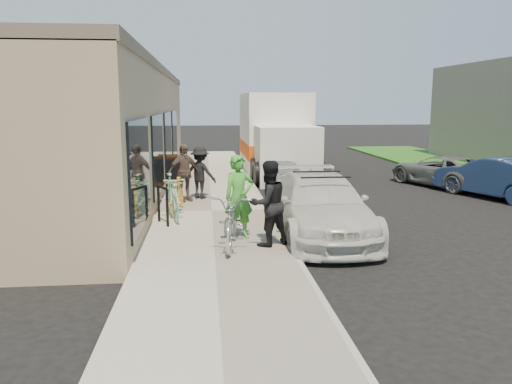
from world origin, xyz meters
name	(u,v)px	position (x,y,z in m)	size (l,w,h in m)	color
ground	(307,245)	(0.00, 0.00, 0.00)	(120.00, 120.00, 0.00)	black
sidewalk	(212,213)	(-2.00, 3.00, 0.07)	(3.00, 34.00, 0.15)	#A9A498
curb	(268,212)	(-0.45, 3.00, 0.07)	(0.12, 34.00, 0.13)	#A29A94
storefront	(117,129)	(-5.24, 7.99, 2.12)	(3.60, 20.00, 4.22)	tan
bike_rack	(163,201)	(-3.18, 1.59, 0.71)	(0.31, 0.60, 0.92)	black
sandwich_board	(171,171)	(-3.32, 6.94, 0.72)	(0.87, 0.87, 1.11)	black
sedan_white	(320,206)	(0.44, 0.73, 0.70)	(2.05, 4.88, 1.45)	silver
sedan_silver	(285,176)	(0.56, 6.58, 0.55)	(1.29, 3.21, 1.09)	#9A999E
moving_truck	(276,138)	(0.89, 11.05, 1.52)	(2.69, 7.01, 3.43)	white
far_car_blue	(496,177)	(7.14, 4.74, 0.67)	(1.41, 4.04, 1.33)	navy
far_car_gray	(442,171)	(6.52, 7.17, 0.57)	(1.89, 4.11, 1.14)	#5B5E61
tandem_bike	(232,219)	(-1.63, -0.42, 0.70)	(0.73, 2.08, 1.10)	silver
woman_rider	(239,197)	(-1.45, 0.14, 1.05)	(0.65, 0.43, 1.79)	green
man_standing	(268,203)	(-0.90, -0.46, 1.02)	(0.85, 0.66, 1.74)	black
cruiser_bike_a	(172,197)	(-3.00, 2.19, 0.71)	(0.52, 1.85, 1.11)	#8FD5BB
cruiser_bike_b	(176,191)	(-2.99, 3.80, 0.55)	(0.54, 1.54, 0.81)	#8FD5BB
cruiser_bike_c	(177,196)	(-2.91, 2.79, 0.61)	(0.44, 1.54, 0.93)	gold
bystander_a	(200,173)	(-2.31, 4.81, 0.94)	(1.02, 0.59, 1.58)	black
bystander_b	(184,173)	(-2.79, 4.42, 1.00)	(1.00, 0.42, 1.71)	brown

